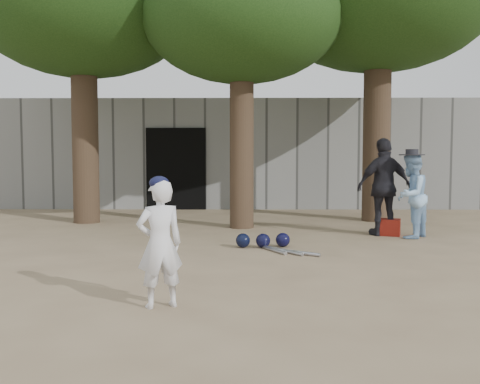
{
  "coord_description": "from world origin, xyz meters",
  "views": [
    {
      "loc": [
        0.68,
        -6.59,
        1.48
      ],
      "look_at": [
        0.6,
        1.0,
        0.95
      ],
      "focal_mm": 40.0,
      "sensor_mm": 36.0,
      "label": 1
    }
  ],
  "objects_px": {
    "spectator_blue": "(411,196)",
    "spectator_dark": "(384,187)",
    "red_bag": "(388,227)",
    "boy_player": "(160,244)"
  },
  "relations": [
    {
      "from": "spectator_blue",
      "to": "spectator_dark",
      "type": "relative_size",
      "value": 0.84
    },
    {
      "from": "spectator_blue",
      "to": "red_bag",
      "type": "distance_m",
      "value": 0.75
    },
    {
      "from": "boy_player",
      "to": "spectator_blue",
      "type": "distance_m",
      "value": 5.77
    },
    {
      "from": "spectator_blue",
      "to": "spectator_dark",
      "type": "xyz_separation_m",
      "value": [
        -0.4,
        0.31,
        0.14
      ]
    },
    {
      "from": "boy_player",
      "to": "red_bag",
      "type": "distance_m",
      "value": 5.84
    },
    {
      "from": "boy_player",
      "to": "red_bag",
      "type": "height_order",
      "value": "boy_player"
    },
    {
      "from": "boy_player",
      "to": "spectator_dark",
      "type": "xyz_separation_m",
      "value": [
        3.37,
        4.67,
        0.27
      ]
    },
    {
      "from": "boy_player",
      "to": "spectator_blue",
      "type": "bearing_deg",
      "value": -154.56
    },
    {
      "from": "boy_player",
      "to": "spectator_dark",
      "type": "distance_m",
      "value": 5.77
    },
    {
      "from": "spectator_dark",
      "to": "red_bag",
      "type": "xyz_separation_m",
      "value": [
        0.09,
        0.01,
        -0.74
      ]
    }
  ]
}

